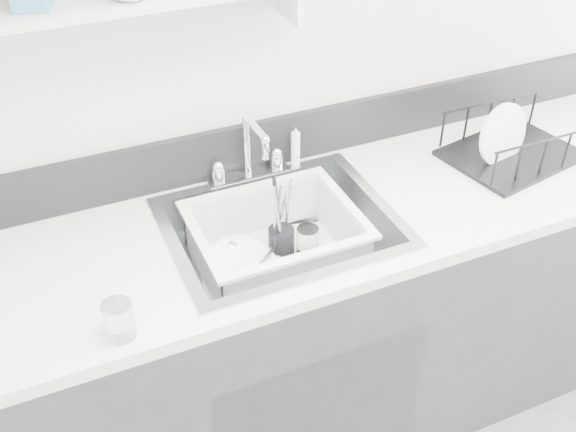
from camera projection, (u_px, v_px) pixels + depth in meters
name	position (u px, v px, depth m)	size (l,w,h in m)	color
room_shell	(531.00, 97.00, 0.84)	(3.50, 3.00, 2.60)	silver
counter_run	(282.00, 336.00, 2.17)	(3.20, 0.62, 0.92)	#2A2A2E
backsplash	(242.00, 149.00, 2.06)	(3.20, 0.02, 0.16)	black
sink	(281.00, 248.00, 1.95)	(0.64, 0.52, 0.20)	silver
faucet	(249.00, 162.00, 2.03)	(0.26, 0.18, 0.23)	silver
side_sprayer	(295.00, 147.00, 2.09)	(0.03, 0.03, 0.14)	silver
wall_shelf	(105.00, 7.00, 1.59)	(1.00, 0.16, 0.12)	silver
wash_tub	(276.00, 243.00, 1.94)	(0.47, 0.39, 0.18)	silver
plate_stack	(247.00, 273.00, 1.91)	(0.26, 0.25, 0.10)	white
utensil_cup	(281.00, 240.00, 1.98)	(0.08, 0.08, 0.26)	black
ladle	(252.00, 261.00, 1.94)	(0.27, 0.10, 0.08)	silver
tumbler_in_tub	(307.00, 241.00, 2.00)	(0.07, 0.07, 0.09)	white
tumbler_counter	(119.00, 320.00, 1.52)	(0.07, 0.07, 0.10)	white
dish_rack	(515.00, 137.00, 2.13)	(0.41, 0.30, 0.14)	black
bowl_small	(315.00, 268.00, 1.95)	(0.10, 0.10, 0.03)	white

